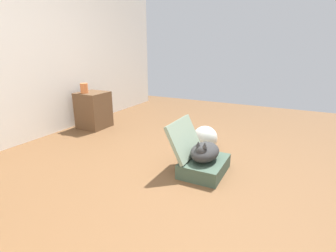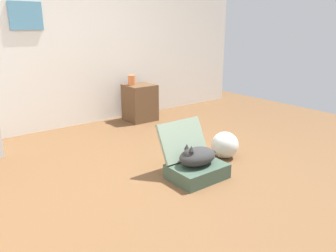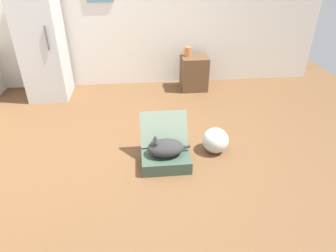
% 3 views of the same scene
% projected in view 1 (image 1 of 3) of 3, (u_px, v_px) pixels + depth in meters
% --- Properties ---
extents(ground_plane, '(7.68, 7.68, 0.00)m').
position_uv_depth(ground_plane, '(169.00, 175.00, 2.62)').
color(ground_plane, brown).
rests_on(ground_plane, ground).
extents(wall_back, '(6.40, 0.15, 2.60)m').
position_uv_depth(wall_back, '(10.00, 45.00, 3.23)').
color(wall_back, silver).
rests_on(wall_back, ground).
extents(suitcase_base, '(0.55, 0.42, 0.15)m').
position_uv_depth(suitcase_base, '(204.00, 166.00, 2.66)').
color(suitcase_base, '#384C3D').
rests_on(suitcase_base, ground).
extents(suitcase_lid, '(0.55, 0.22, 0.39)m').
position_uv_depth(suitcase_lid, '(185.00, 138.00, 2.69)').
color(suitcase_lid, gray).
rests_on(suitcase_lid, suitcase_base).
extents(cat, '(0.49, 0.28, 0.23)m').
position_uv_depth(cat, '(205.00, 152.00, 2.61)').
color(cat, '#2D2D2D').
rests_on(cat, suitcase_base).
extents(plastic_bag_white, '(0.32, 0.32, 0.31)m').
position_uv_depth(plastic_bag_white, '(205.00, 138.00, 3.26)').
color(plastic_bag_white, silver).
rests_on(plastic_bag_white, ground).
extents(side_table, '(0.45, 0.43, 0.58)m').
position_uv_depth(side_table, '(94.00, 110.00, 4.14)').
color(side_table, brown).
rests_on(side_table, ground).
extents(vase_tall, '(0.12, 0.12, 0.15)m').
position_uv_depth(vase_tall, '(84.00, 88.00, 3.96)').
color(vase_tall, '#CC6B38').
rests_on(vase_tall, side_table).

